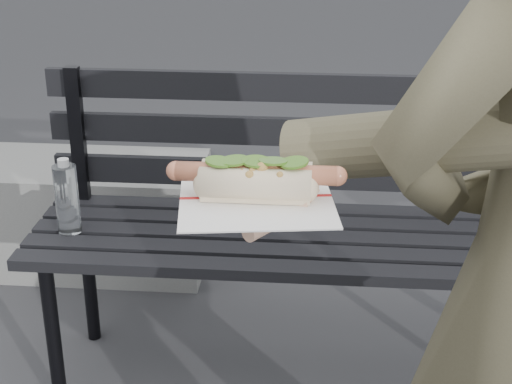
% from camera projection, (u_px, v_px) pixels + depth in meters
% --- Properties ---
extents(park_bench, '(1.50, 0.44, 0.88)m').
position_uv_depth(park_bench, '(301.00, 209.00, 2.16)').
color(park_bench, black).
rests_on(park_bench, ground).
extents(concrete_block, '(1.20, 0.40, 0.40)m').
position_uv_depth(concrete_block, '(45.00, 212.00, 2.91)').
color(concrete_block, slate).
rests_on(concrete_block, ground).
extents(held_hotdog, '(0.64, 0.32, 0.20)m').
position_uv_depth(held_hotdog, '(417.00, 151.00, 1.02)').
color(held_hotdog, brown).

